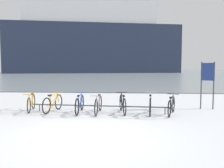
{
  "coord_description": "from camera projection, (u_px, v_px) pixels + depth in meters",
  "views": [
    {
      "loc": [
        1.11,
        -6.12,
        1.86
      ],
      "look_at": [
        0.34,
        5.29,
        0.97
      ],
      "focal_mm": 38.09,
      "sensor_mm": 36.0,
      "label": 1
    }
  ],
  "objects": [
    {
      "name": "bicycle_5",
      "position": [
        150.0,
        104.0,
        9.14
      ],
      "size": [
        0.46,
        1.68,
        0.82
      ],
      "color": "black",
      "rests_on": "ground"
    },
    {
      "name": "bike_rack",
      "position": [
        100.0,
        106.0,
        9.32
      ],
      "size": [
        5.56,
        0.46,
        0.31
      ],
      "color": "#4C5156",
      "rests_on": "ground"
    },
    {
      "name": "bicycle_6",
      "position": [
        171.0,
        106.0,
        8.97
      ],
      "size": [
        0.64,
        1.61,
        0.75
      ],
      "color": "black",
      "rests_on": "ground"
    },
    {
      "name": "info_sign",
      "position": [
        208.0,
        77.0,
        10.11
      ],
      "size": [
        0.55,
        0.16,
        2.02
      ],
      "color": "#33383D",
      "rests_on": "ground"
    },
    {
      "name": "bicycle_1",
      "position": [
        53.0,
        103.0,
        9.58
      ],
      "size": [
        0.47,
        1.64,
        0.76
      ],
      "color": "black",
      "rests_on": "ground"
    },
    {
      "name": "bicycle_3",
      "position": [
        98.0,
        105.0,
        9.21
      ],
      "size": [
        0.46,
        1.68,
        0.76
      ],
      "color": "black",
      "rests_on": "ground"
    },
    {
      "name": "ferry_ship",
      "position": [
        93.0,
        37.0,
        62.36
      ],
      "size": [
        45.25,
        18.82,
        28.18
      ],
      "color": "#232D47",
      "rests_on": "ground"
    },
    {
      "name": "ground",
      "position": [
        124.0,
        73.0,
        59.92
      ],
      "size": [
        80.0,
        132.0,
        0.08
      ],
      "color": "white"
    },
    {
      "name": "bicycle_0",
      "position": [
        31.0,
        103.0,
        9.72
      ],
      "size": [
        0.49,
        1.57,
        0.74
      ],
      "color": "black",
      "rests_on": "ground"
    },
    {
      "name": "bicycle_4",
      "position": [
        123.0,
        104.0,
        9.33
      ],
      "size": [
        0.46,
        1.74,
        0.78
      ],
      "color": "black",
      "rests_on": "ground"
    },
    {
      "name": "bicycle_2",
      "position": [
        80.0,
        104.0,
        9.34
      ],
      "size": [
        0.46,
        1.75,
        0.78
      ],
      "color": "black",
      "rests_on": "ground"
    }
  ]
}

